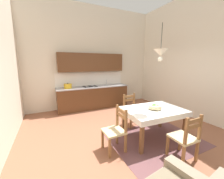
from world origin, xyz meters
TOP-DOWN VIEW (x-y plane):
  - ground_plane at (0.00, 0.00)m, footprint 5.81×6.29m
  - wall_back at (0.00, 2.91)m, footprint 5.81×0.12m
  - wall_right at (2.66, 0.00)m, footprint 0.12×6.29m
  - area_rug at (0.47, -0.43)m, footprint 2.10×1.60m
  - kitchen_cabinetry at (-0.12, 2.57)m, footprint 2.86×0.63m
  - dining_table at (0.47, -0.33)m, footprint 1.43×1.05m
  - dining_chair_kitchen_side at (0.40, 0.52)m, footprint 0.43×0.43m
  - dining_chair_tv_side at (-0.57, -0.34)m, footprint 0.43×0.43m
  - dining_chair_camera_side at (0.47, -1.17)m, footprint 0.43×0.43m
  - fruit_bowl at (0.47, -0.35)m, footprint 0.30×0.30m
  - pendant_lamp at (0.51, -0.37)m, footprint 0.32×0.32m

SIDE VIEW (x-z plane):
  - ground_plane at x=0.00m, z-range -0.10..0.00m
  - area_rug at x=0.47m, z-range 0.00..0.01m
  - dining_chair_kitchen_side at x=0.40m, z-range -0.02..0.91m
  - dining_chair_tv_side at x=-0.57m, z-range -0.02..0.91m
  - dining_chair_camera_side at x=0.47m, z-range -0.02..0.91m
  - dining_table at x=0.47m, z-range 0.25..1.01m
  - fruit_bowl at x=0.47m, z-range 0.75..0.87m
  - kitchen_cabinetry at x=-0.12m, z-range -0.24..1.96m
  - wall_back at x=0.00m, z-range 0.00..4.06m
  - wall_right at x=2.66m, z-range 0.00..4.06m
  - pendant_lamp at x=0.51m, z-range 1.64..2.44m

